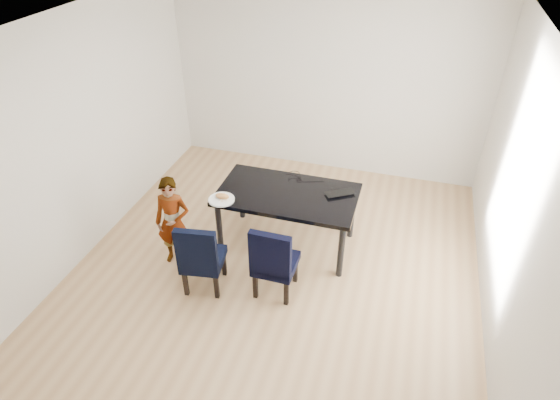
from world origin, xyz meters
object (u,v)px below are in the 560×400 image
(dining_table, at_px, (287,219))
(child, at_px, (173,222))
(chair_left, at_px, (203,254))
(plate, at_px, (221,199))
(laptop, at_px, (338,191))
(chair_right, at_px, (276,258))

(dining_table, distance_m, child, 1.33)
(chair_left, xyz_separation_m, plate, (-0.00, 0.58, 0.31))
(child, relative_size, laptop, 3.31)
(dining_table, height_order, child, child)
(laptop, bearing_deg, chair_left, 9.25)
(chair_left, xyz_separation_m, chair_right, (0.76, 0.15, 0.01))
(plate, bearing_deg, chair_left, -89.53)
(chair_left, height_order, chair_right, chair_right)
(child, xyz_separation_m, plate, (0.47, 0.30, 0.20))
(chair_right, relative_size, laptop, 2.67)
(dining_table, xyz_separation_m, chair_left, (-0.67, -0.93, 0.07))
(chair_right, bearing_deg, child, 174.60)
(chair_left, distance_m, child, 0.57)
(chair_left, bearing_deg, laptop, 33.12)
(dining_table, relative_size, chair_right, 1.78)
(chair_right, height_order, laptop, chair_right)
(chair_left, bearing_deg, plate, 81.25)
(child, relative_size, plate, 3.75)
(plate, bearing_deg, child, -147.49)
(dining_table, bearing_deg, chair_right, -82.98)
(dining_table, distance_m, laptop, 0.70)
(child, bearing_deg, dining_table, 20.50)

